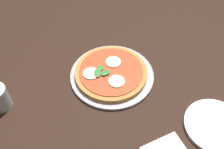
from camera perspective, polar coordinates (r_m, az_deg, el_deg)
dining_table at (r=1.05m, az=3.64°, el=-5.16°), size 1.32×1.17×0.76m
serving_tray at (r=1.00m, az=0.00°, el=-0.15°), size 0.32×0.32×0.01m
pizza at (r=0.98m, az=-0.26°, el=0.47°), size 0.28×0.28×0.03m
plate_white at (r=0.93m, az=21.90°, el=-10.47°), size 0.21×0.21×0.01m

